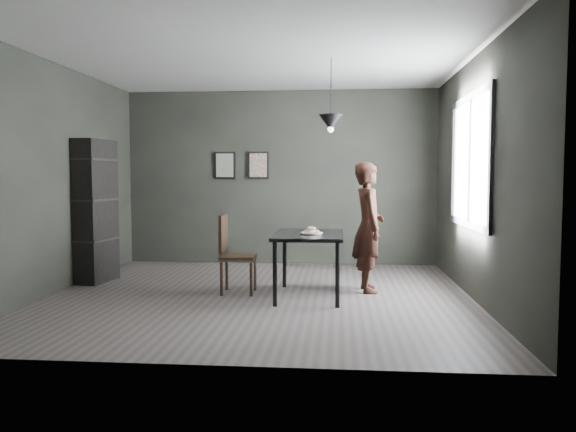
# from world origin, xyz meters

# --- Properties ---
(ground) EXTENTS (5.00, 5.00, 0.00)m
(ground) POSITION_xyz_m (0.00, 0.00, 0.00)
(ground) COLOR #352F2D
(ground) RESTS_ON ground
(back_wall) EXTENTS (5.00, 0.10, 2.80)m
(back_wall) POSITION_xyz_m (0.00, 2.50, 1.40)
(back_wall) COLOR black
(back_wall) RESTS_ON ground
(ceiling) EXTENTS (5.00, 5.00, 0.02)m
(ceiling) POSITION_xyz_m (0.00, 0.00, 2.80)
(ceiling) COLOR silver
(ceiling) RESTS_ON ground
(window_assembly) EXTENTS (0.04, 1.96, 1.56)m
(window_assembly) POSITION_xyz_m (2.47, 0.20, 1.60)
(window_assembly) COLOR white
(window_assembly) RESTS_ON ground
(cafe_table) EXTENTS (0.80, 1.20, 0.75)m
(cafe_table) POSITION_xyz_m (0.60, 0.00, 0.67)
(cafe_table) COLOR black
(cafe_table) RESTS_ON ground
(white_plate) EXTENTS (0.23, 0.23, 0.01)m
(white_plate) POSITION_xyz_m (0.64, -0.09, 0.76)
(white_plate) COLOR white
(white_plate) RESTS_ON cafe_table
(donut_pile) EXTENTS (0.19, 0.19, 0.08)m
(donut_pile) POSITION_xyz_m (0.64, -0.09, 0.79)
(donut_pile) COLOR beige
(donut_pile) RESTS_ON white_plate
(woman) EXTENTS (0.45, 0.63, 1.59)m
(woman) POSITION_xyz_m (1.31, 0.38, 0.80)
(woman) COLOR black
(woman) RESTS_ON ground
(wood_chair) EXTENTS (0.42, 0.42, 0.96)m
(wood_chair) POSITION_xyz_m (-0.35, 0.11, 0.54)
(wood_chair) COLOR black
(wood_chair) RESTS_ON ground
(shelf_unit) EXTENTS (0.45, 0.68, 1.91)m
(shelf_unit) POSITION_xyz_m (-2.32, 0.69, 0.95)
(shelf_unit) COLOR black
(shelf_unit) RESTS_ON ground
(pendant_lamp) EXTENTS (0.28, 0.28, 0.86)m
(pendant_lamp) POSITION_xyz_m (0.85, 0.10, 2.05)
(pendant_lamp) COLOR black
(pendant_lamp) RESTS_ON ground
(framed_print_left) EXTENTS (0.34, 0.04, 0.44)m
(framed_print_left) POSITION_xyz_m (-0.90, 2.47, 1.60)
(framed_print_left) COLOR black
(framed_print_left) RESTS_ON ground
(framed_print_right) EXTENTS (0.34, 0.04, 0.44)m
(framed_print_right) POSITION_xyz_m (-0.35, 2.47, 1.60)
(framed_print_right) COLOR black
(framed_print_right) RESTS_ON ground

